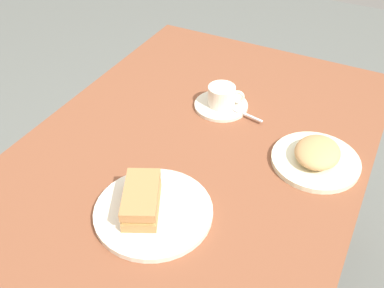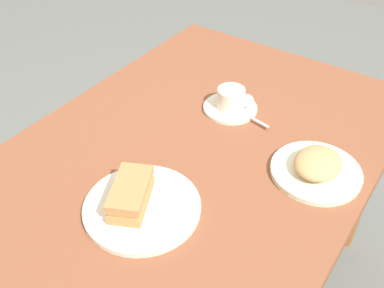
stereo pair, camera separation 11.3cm
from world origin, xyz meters
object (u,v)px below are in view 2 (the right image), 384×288
(sandwich_plate, at_px, (142,207))
(side_plate, at_px, (316,172))
(coffee_cup, at_px, (232,98))
(dining_table, at_px, (192,170))
(spoon, at_px, (250,117))
(sandwich_front, at_px, (131,194))
(coffee_saucer, at_px, (230,108))

(sandwich_plate, relative_size, side_plate, 1.20)
(coffee_cup, bearing_deg, dining_table, 3.01)
(spoon, bearing_deg, dining_table, -16.91)
(sandwich_front, bearing_deg, coffee_cup, -178.37)
(sandwich_plate, distance_m, coffee_cup, 0.45)
(sandwich_front, relative_size, spoon, 1.63)
(sandwich_front, height_order, side_plate, sandwich_front)
(sandwich_front, distance_m, coffee_cup, 0.45)
(dining_table, distance_m, sandwich_plate, 0.25)
(dining_table, bearing_deg, spoon, 163.09)
(sandwich_plate, height_order, side_plate, same)
(coffee_saucer, xyz_separation_m, coffee_cup, (-0.00, 0.00, 0.04))
(sandwich_plate, bearing_deg, coffee_cup, -175.45)
(dining_table, height_order, spoon, spoon)
(sandwich_plate, xyz_separation_m, coffee_saucer, (-0.45, -0.04, -0.00))
(sandwich_front, bearing_deg, dining_table, -179.61)
(dining_table, height_order, side_plate, side_plate)
(sandwich_plate, height_order, spoon, spoon)
(sandwich_front, xyz_separation_m, coffee_cup, (-0.45, -0.01, 0.00))
(spoon, bearing_deg, coffee_saucer, -101.37)
(coffee_saucer, height_order, side_plate, side_plate)
(coffee_saucer, distance_m, coffee_cup, 0.04)
(sandwich_plate, xyz_separation_m, sandwich_front, (0.01, -0.02, 0.03))
(dining_table, height_order, coffee_cup, coffee_cup)
(coffee_saucer, xyz_separation_m, spoon, (0.01, 0.07, 0.01))
(coffee_cup, bearing_deg, sandwich_front, 1.63)
(dining_table, distance_m, side_plate, 0.32)
(sandwich_plate, distance_m, sandwich_front, 0.04)
(dining_table, xyz_separation_m, coffee_saucer, (-0.21, -0.01, 0.08))
(coffee_cup, bearing_deg, coffee_saucer, -69.89)
(dining_table, relative_size, sandwich_plate, 4.77)
(sandwich_plate, relative_size, coffee_saucer, 1.69)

